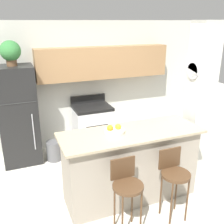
{
  "coord_description": "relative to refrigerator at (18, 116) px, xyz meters",
  "views": [
    {
      "loc": [
        -1.51,
        -3.02,
        2.53
      ],
      "look_at": [
        0.0,
        0.73,
        1.12
      ],
      "focal_mm": 42.0,
      "sensor_mm": 36.0,
      "label": 1
    }
  ],
  "objects": [
    {
      "name": "ground_plane",
      "position": [
        1.42,
        -1.76,
        -0.91
      ],
      "size": [
        14.0,
        14.0,
        0.0
      ],
      "primitive_type": "plane",
      "color": "beige"
    },
    {
      "name": "wall_back",
      "position": [
        1.54,
        0.3,
        0.56
      ],
      "size": [
        5.6,
        0.38,
        2.55
      ],
      "color": "silver",
      "rests_on": "ground_plane"
    },
    {
      "name": "pillar_right",
      "position": [
        2.7,
        -1.59,
        0.37
      ],
      "size": [
        0.38,
        0.32,
        2.55
      ],
      "color": "silver",
      "rests_on": "ground_plane"
    },
    {
      "name": "counter_bar",
      "position": [
        1.42,
        -1.76,
        -0.37
      ],
      "size": [
        2.03,
        0.73,
        1.07
      ],
      "color": "gray",
      "rests_on": "ground_plane"
    },
    {
      "name": "refrigerator",
      "position": [
        0.0,
        0.0,
        0.0
      ],
      "size": [
        0.67,
        0.64,
        1.81
      ],
      "color": "black",
      "rests_on": "ground_plane"
    },
    {
      "name": "stove_range",
      "position": [
        1.41,
        0.03,
        -0.44
      ],
      "size": [
        0.74,
        0.6,
        1.07
      ],
      "color": "white",
      "rests_on": "ground_plane"
    },
    {
      "name": "bar_stool_left",
      "position": [
        1.09,
        -2.34,
        -0.26
      ],
      "size": [
        0.38,
        0.38,
        0.97
      ],
      "color": "#4C331E",
      "rests_on": "ground_plane"
    },
    {
      "name": "bar_stool_right",
      "position": [
        1.76,
        -2.34,
        -0.26
      ],
      "size": [
        0.38,
        0.38,
        0.97
      ],
      "color": "#4C331E",
      "rests_on": "ground_plane"
    },
    {
      "name": "potted_plant_on_fridge",
      "position": [
        -0.0,
        0.0,
        1.14
      ],
      "size": [
        0.34,
        0.34,
        0.42
      ],
      "color": "brown",
      "rests_on": "refrigerator"
    },
    {
      "name": "fruit_bowl",
      "position": [
        1.18,
        -1.71,
        0.2
      ],
      "size": [
        0.28,
        0.28,
        0.12
      ],
      "color": "silver",
      "rests_on": "counter_bar"
    },
    {
      "name": "trash_bin",
      "position": [
        0.55,
        -0.21,
        -0.72
      ],
      "size": [
        0.28,
        0.28,
        0.38
      ],
      "color": "#59595B",
      "rests_on": "ground_plane"
    }
  ]
}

